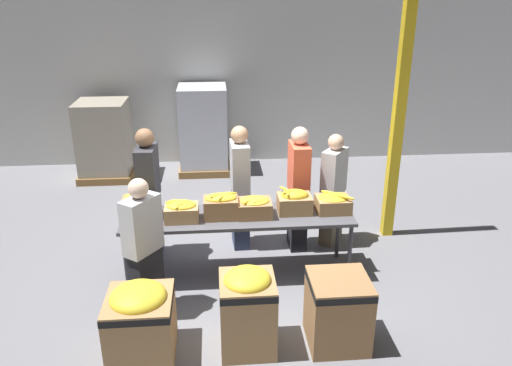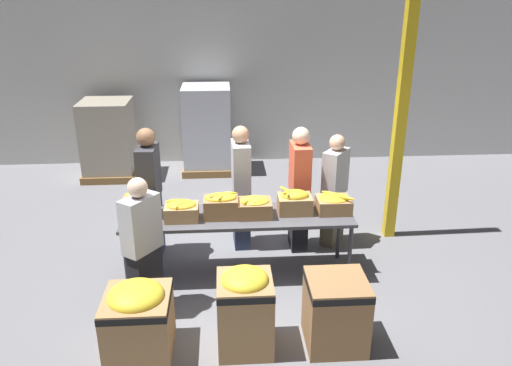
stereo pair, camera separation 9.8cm
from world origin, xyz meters
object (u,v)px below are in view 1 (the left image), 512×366
Objects in this scene: donation_bin_0 at (140,319)px; pallet_stack_1 at (203,130)px; sorting_table at (238,220)px; volunteer_4 at (149,195)px; banana_box_3 at (255,206)px; volunteer_3 at (144,248)px; donation_bin_1 at (248,307)px; pallet_stack_0 at (105,141)px; banana_box_5 at (333,202)px; volunteer_2 at (240,188)px; banana_box_4 at (294,201)px; volunteer_0 at (333,190)px; support_pillar at (401,96)px; banana_box_0 at (139,205)px; banana_box_1 at (182,210)px; banana_box_2 at (221,205)px; volunteer_1 at (298,190)px; donation_bin_2 at (338,309)px.

donation_bin_0 is 5.21m from pallet_stack_1.
sorting_table is 1.58× the size of volunteer_4.
volunteer_4 reaches higher than banana_box_3.
donation_bin_0 is at bearing -141.76° from volunteer_3.
donation_bin_1 is 0.61× the size of pallet_stack_0.
banana_box_3 is at bearing 82.41° from donation_bin_1.
volunteer_2 is (-1.09, 0.71, -0.06)m from banana_box_5.
banana_box_5 is 1.86m from donation_bin_1.
sorting_table is at bearing -176.17° from banana_box_4.
volunteer_0 is 1.51m from support_pillar.
banana_box_0 is at bearing -72.46° from pallet_stack_0.
banana_box_1 is 1.54m from donation_bin_1.
volunteer_3 is (-0.83, -0.65, -0.17)m from banana_box_2.
volunteer_1 is at bearing 24.94° from banana_box_1.
banana_box_5 is at bearing 79.42° from volunteer_4.
volunteer_0 is 1.00× the size of volunteer_3.
volunteer_3 is 1.80× the size of donation_bin_1.
volunteer_3 is at bearing -146.51° from sorting_table.
banana_box_1 is (-0.66, -0.06, 0.18)m from sorting_table.
support_pillar reaches higher than volunteer_3.
banana_box_2 is 2.76m from support_pillar.
banana_box_0 is 1.00× the size of banana_box_4.
donation_bin_2 is 0.51× the size of pallet_stack_0.
banana_box_4 is at bearing 99.00° from donation_bin_2.
volunteer_2 reaches higher than banana_box_0.
volunteer_0 is at bearing 98.96° from volunteer_1.
volunteer_4 is at bearing 136.18° from donation_bin_2.
volunteer_4 is 1.98m from donation_bin_0.
support_pillar is at bearing -31.32° from pallet_stack_0.
banana_box_3 is at bearing -4.36° from banana_box_0.
banana_box_4 reaches higher than donation_bin_1.
banana_box_4 is 0.94m from volunteer_0.
pallet_stack_0 is (-3.58, 2.87, -0.07)m from volunteer_0.
banana_box_5 is at bearing -1.28° from banana_box_0.
banana_box_2 reaches higher than banana_box_5.
banana_box_3 reaches higher than sorting_table.
banana_box_2 is (0.46, 0.04, 0.03)m from banana_box_1.
volunteer_1 is at bearing 118.97° from banana_box_5.
donation_bin_0 is at bearing -126.28° from sorting_table.
sorting_table is 6.82× the size of banana_box_2.
volunteer_3 reaches higher than donation_bin_2.
banana_box_1 is 0.52× the size of donation_bin_0.
banana_box_3 is 4.37m from pallet_stack_0.
volunteer_3 is at bearing 5.91° from volunteer_4.
volunteer_0 reaches higher than banana_box_3.
volunteer_1 is at bearing 92.28° from donation_bin_2.
donation_bin_0 is 0.52× the size of pallet_stack_0.
pallet_stack_1 reaches higher than banana_box_4.
banana_box_0 reaches higher than donation_bin_1.
volunteer_1 is at bearing 15.24° from banana_box_0.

